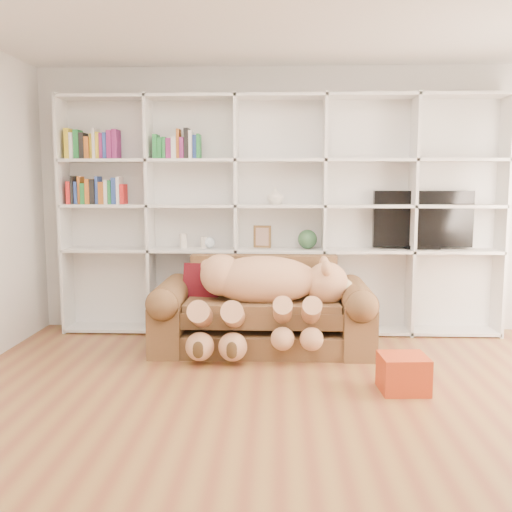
{
  "coord_description": "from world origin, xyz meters",
  "views": [
    {
      "loc": [
        -0.01,
        -3.44,
        1.52
      ],
      "look_at": [
        -0.22,
        1.63,
        0.87
      ],
      "focal_mm": 40.0,
      "sensor_mm": 36.0,
      "label": 1
    }
  ],
  "objects_px": {
    "sofa": "(263,315)",
    "teddy_bear": "(264,290)",
    "gift_box": "(403,373)",
    "tv": "(423,220)"
  },
  "relations": [
    {
      "from": "teddy_bear",
      "to": "sofa",
      "type": "bearing_deg",
      "value": 104.87
    },
    {
      "from": "sofa",
      "to": "teddy_bear",
      "type": "distance_m",
      "value": 0.31
    },
    {
      "from": "teddy_bear",
      "to": "gift_box",
      "type": "xyz_separation_m",
      "value": [
        1.05,
        -0.9,
        -0.44
      ]
    },
    {
      "from": "sofa",
      "to": "gift_box",
      "type": "xyz_separation_m",
      "value": [
        1.07,
        -1.07,
        -0.18
      ]
    },
    {
      "from": "teddy_bear",
      "to": "gift_box",
      "type": "height_order",
      "value": "teddy_bear"
    },
    {
      "from": "sofa",
      "to": "teddy_bear",
      "type": "bearing_deg",
      "value": -85.0
    },
    {
      "from": "teddy_bear",
      "to": "tv",
      "type": "bearing_deg",
      "value": 36.86
    },
    {
      "from": "gift_box",
      "to": "tv",
      "type": "relative_size",
      "value": 0.34
    },
    {
      "from": "gift_box",
      "to": "teddy_bear",
      "type": "bearing_deg",
      "value": 139.3
    },
    {
      "from": "teddy_bear",
      "to": "tv",
      "type": "relative_size",
      "value": 1.48
    }
  ]
}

